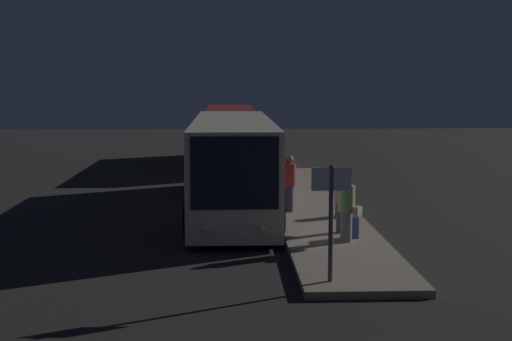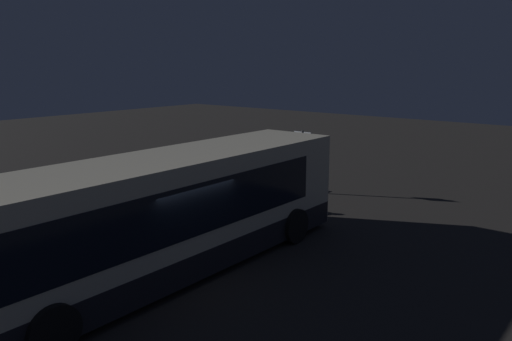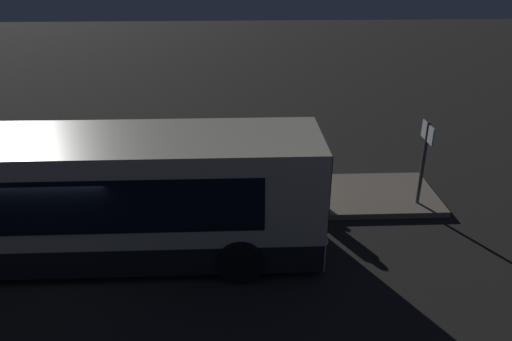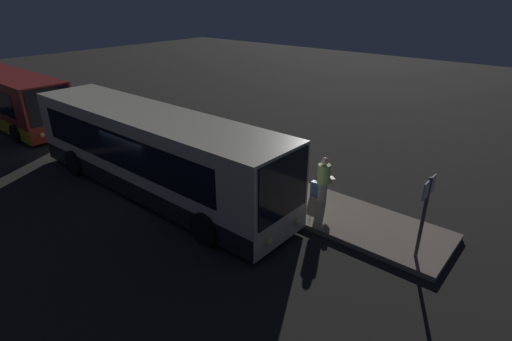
% 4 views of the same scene
% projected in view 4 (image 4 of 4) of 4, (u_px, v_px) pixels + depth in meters
% --- Properties ---
extents(ground, '(80.00, 80.00, 0.00)m').
position_uv_depth(ground, '(152.00, 192.00, 15.24)').
color(ground, '#2B2826').
extents(platform, '(20.00, 2.66, 0.17)m').
position_uv_depth(platform, '(207.00, 167.00, 17.25)').
color(platform, gray).
rests_on(platform, ground).
extents(bus_lead, '(12.22, 2.83, 3.08)m').
position_uv_depth(bus_lead, '(151.00, 153.00, 14.84)').
color(bus_lead, beige).
rests_on(bus_lead, ground).
extents(bus_second, '(10.62, 2.72, 2.91)m').
position_uv_depth(bus_second, '(9.00, 99.00, 22.68)').
color(bus_second, maroon).
rests_on(bus_second, ground).
extents(passenger_boarding, '(0.65, 0.70, 1.74)m').
position_uv_depth(passenger_boarding, '(324.00, 180.00, 13.73)').
color(passenger_boarding, gray).
rests_on(passenger_boarding, platform).
extents(passenger_waiting, '(0.50, 0.65, 1.82)m').
position_uv_depth(passenger_waiting, '(212.00, 157.00, 15.46)').
color(passenger_waiting, '#4C476B').
rests_on(passenger_waiting, platform).
extents(passenger_with_bags, '(0.65, 0.57, 1.80)m').
position_uv_depth(passenger_with_bags, '(297.00, 169.00, 14.41)').
color(passenger_with_bags, '#4C476B').
rests_on(passenger_with_bags, platform).
extents(suitcase, '(0.33, 0.19, 0.82)m').
position_uv_depth(suitcase, '(316.00, 189.00, 14.46)').
color(suitcase, '#334C7F').
rests_on(suitcase, platform).
extents(sign_post, '(0.10, 0.83, 2.46)m').
position_uv_depth(sign_post, '(425.00, 206.00, 10.63)').
color(sign_post, '#4C4C51').
rests_on(sign_post, platform).
extents(trash_bin, '(0.44, 0.44, 0.65)m').
position_uv_depth(trash_bin, '(256.00, 166.00, 16.31)').
color(trash_bin, '#2D4C33').
rests_on(trash_bin, platform).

